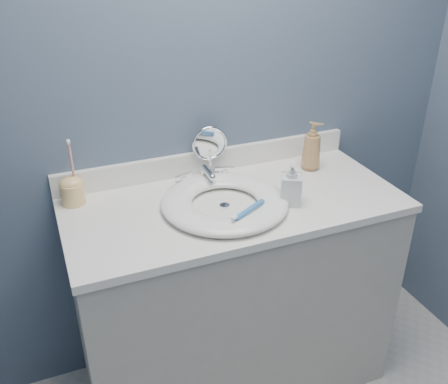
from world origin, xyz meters
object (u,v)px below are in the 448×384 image
soap_bottle_clear (291,183)px  toothbrush_holder (72,189)px  makeup_mirror (210,149)px  soap_bottle_amber (312,146)px

soap_bottle_clear → toothbrush_holder: size_ratio=0.66×
soap_bottle_clear → toothbrush_holder: bearing=-174.2°
makeup_mirror → toothbrush_holder: size_ratio=0.86×
soap_bottle_amber → toothbrush_holder: 0.94m
soap_bottle_amber → makeup_mirror: bearing=122.5°
makeup_mirror → soap_bottle_amber: 0.41m
makeup_mirror → toothbrush_holder: (-0.53, -0.03, -0.06)m
soap_bottle_clear → toothbrush_holder: toothbrush_holder is taller
soap_bottle_amber → toothbrush_holder: bearing=131.7°
soap_bottle_clear → soap_bottle_amber: bearing=73.9°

